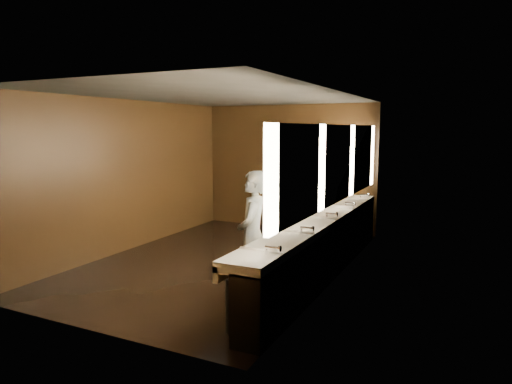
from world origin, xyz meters
TOP-DOWN VIEW (x-y plane):
  - floor at (0.00, 0.00)m, footprint 6.00×6.00m
  - ceiling at (0.00, 0.00)m, footprint 4.00×6.00m
  - wall_back at (0.00, 3.00)m, footprint 4.00×0.02m
  - wall_front at (0.00, -3.00)m, footprint 4.00×0.02m
  - wall_left at (-2.00, 0.00)m, footprint 0.02×6.00m
  - wall_right at (2.00, 0.00)m, footprint 0.02×6.00m
  - sink_counter at (1.79, 0.00)m, footprint 0.55×5.40m
  - mirror_band at (1.98, -0.00)m, footprint 0.06×5.03m
  - person at (1.21, -1.28)m, footprint 0.57×0.72m
  - trash_bin at (1.58, -2.25)m, footprint 0.43×0.43m

SIDE VIEW (x-z plane):
  - floor at x=0.00m, z-range 0.00..0.00m
  - trash_bin at x=1.58m, z-range 0.00..0.62m
  - sink_counter at x=1.79m, z-range -0.01..1.00m
  - person at x=1.21m, z-range 0.00..1.72m
  - wall_back at x=0.00m, z-range 0.00..2.80m
  - wall_front at x=0.00m, z-range 0.00..2.80m
  - wall_left at x=-2.00m, z-range 0.00..2.80m
  - wall_right at x=2.00m, z-range 0.00..2.80m
  - mirror_band at x=1.98m, z-range 1.17..2.32m
  - ceiling at x=0.00m, z-range 2.79..2.81m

